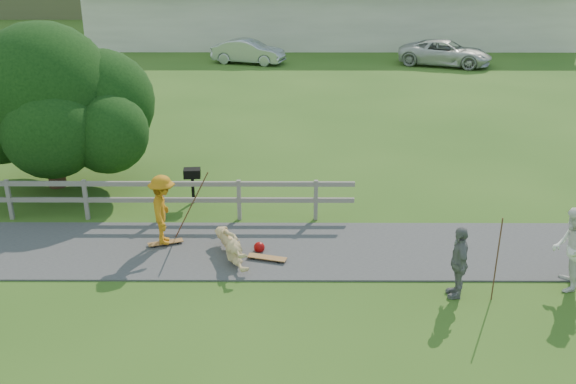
% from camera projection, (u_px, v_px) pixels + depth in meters
% --- Properties ---
extents(ground, '(260.00, 260.00, 0.00)m').
position_uv_depth(ground, '(228.00, 282.00, 13.82)').
color(ground, '#2C5518').
rests_on(ground, ground).
extents(path, '(34.00, 3.00, 0.04)m').
position_uv_depth(path, '(234.00, 249.00, 15.21)').
color(path, '#39393C').
rests_on(path, ground).
extents(fence, '(15.05, 0.10, 1.10)m').
position_uv_depth(fence, '(61.00, 194.00, 16.64)').
color(fence, slate).
rests_on(fence, ground).
extents(strip_mall, '(32.50, 10.75, 5.10)m').
position_uv_depth(strip_mall, '(328.00, 4.00, 45.35)').
color(strip_mall, beige).
rests_on(strip_mall, ground).
extents(skater_rider, '(0.76, 1.16, 1.69)m').
position_uv_depth(skater_rider, '(163.00, 214.00, 15.12)').
color(skater_rider, '#BC7311').
rests_on(skater_rider, ground).
extents(skater_fallen, '(1.87, 1.04, 0.67)m').
position_uv_depth(skater_fallen, '(232.00, 246.00, 14.66)').
color(skater_fallen, '#D9B678').
rests_on(skater_fallen, ground).
extents(spectator_a, '(0.93, 1.05, 1.81)m').
position_uv_depth(spectator_a, '(571.00, 249.00, 13.25)').
color(spectator_a, white).
rests_on(spectator_a, ground).
extents(spectator_b, '(0.42, 0.93, 1.55)m').
position_uv_depth(spectator_b, '(459.00, 262.00, 13.01)').
color(spectator_b, slate).
rests_on(spectator_b, ground).
extents(car_silver, '(4.49, 2.63, 1.40)m').
position_uv_depth(car_silver, '(248.00, 52.00, 37.71)').
color(car_silver, '#ADB0B5').
rests_on(car_silver, ground).
extents(car_white, '(5.77, 4.16, 1.46)m').
position_uv_depth(car_white, '(445.00, 53.00, 37.11)').
color(car_white, silver).
rests_on(car_white, ground).
extents(tree, '(6.33, 6.33, 4.07)m').
position_uv_depth(tree, '(49.00, 120.00, 18.41)').
color(tree, black).
rests_on(tree, ground).
extents(bbq, '(0.49, 0.39, 1.00)m').
position_uv_depth(bbq, '(193.00, 186.00, 17.79)').
color(bbq, black).
rests_on(bbq, ground).
extents(longboard_rider, '(0.85, 0.49, 0.09)m').
position_uv_depth(longboard_rider, '(166.00, 244.00, 15.41)').
color(longboard_rider, brown).
rests_on(longboard_rider, ground).
extents(longboard_fallen, '(0.93, 0.46, 0.10)m').
position_uv_depth(longboard_fallen, '(267.00, 259.00, 14.67)').
color(longboard_fallen, brown).
rests_on(longboard_fallen, ground).
extents(helmet, '(0.26, 0.26, 0.26)m').
position_uv_depth(helmet, '(259.00, 247.00, 15.06)').
color(helmet, '#9E0808').
rests_on(helmet, ground).
extents(pole_rider, '(0.03, 0.03, 1.96)m').
position_uv_depth(pole_rider, '(191.00, 202.00, 15.44)').
color(pole_rider, '#533221').
rests_on(pole_rider, ground).
extents(pole_spec_left, '(0.03, 0.03, 1.83)m').
position_uv_depth(pole_spec_left, '(497.00, 260.00, 12.80)').
color(pole_spec_left, '#533221').
rests_on(pole_spec_left, ground).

